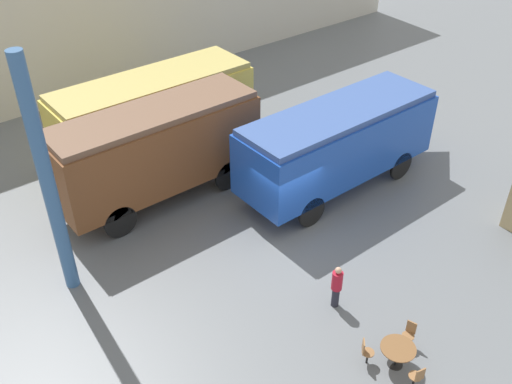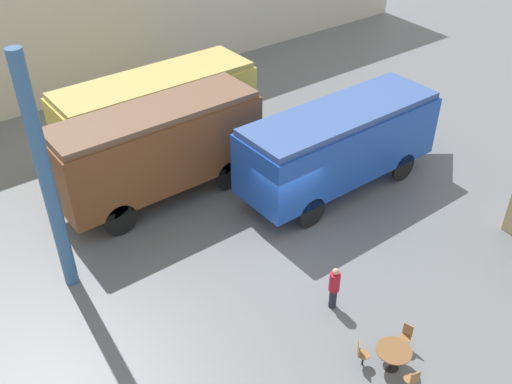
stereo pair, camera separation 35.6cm
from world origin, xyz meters
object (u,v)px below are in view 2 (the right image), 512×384
cafe_table_near (393,353)px  cafe_chair_0 (361,352)px  streamlined_locomotive (353,136)px  passenger_coach_vintage (157,106)px  passenger_coach_wooden (158,146)px  visitor_person (334,287)px

cafe_table_near → cafe_chair_0: 0.87m
streamlined_locomotive → passenger_coach_vintage: bearing=124.6°
passenger_coach_wooden → cafe_table_near: (0.89, -11.12, -1.72)m
cafe_table_near → visitor_person: (0.29, 2.68, 0.26)m
cafe_table_near → visitor_person: size_ratio=0.63×
cafe_chair_0 → visitor_person: visitor_person is taller
cafe_table_near → cafe_chair_0: cafe_chair_0 is taller
passenger_coach_vintage → cafe_table_near: passenger_coach_vintage is taller
passenger_coach_wooden → visitor_person: 8.64m
cafe_chair_0 → visitor_person: bearing=109.5°
streamlined_locomotive → passenger_coach_wooden: bearing=150.8°
passenger_coach_vintage → visitor_person: passenger_coach_vintage is taller
passenger_coach_vintage → streamlined_locomotive: streamlined_locomotive is taller
cafe_chair_0 → visitor_person: size_ratio=0.55×
passenger_coach_vintage → streamlined_locomotive: bearing=-55.4°
passenger_coach_vintage → cafe_table_near: 14.52m
cafe_chair_0 → passenger_coach_wooden: bearing=134.8°
streamlined_locomotive → visitor_person: streamlined_locomotive is taller
streamlined_locomotive → cafe_table_near: (-5.72, -7.42, -1.51)m
passenger_coach_wooden → streamlined_locomotive: 7.58m
passenger_coach_wooden → streamlined_locomotive: (6.61, -3.70, -0.21)m
visitor_person → passenger_coach_vintage: bearing=87.1°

